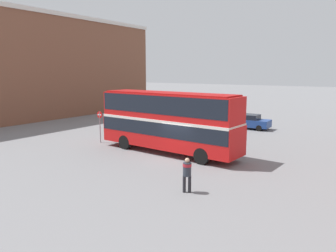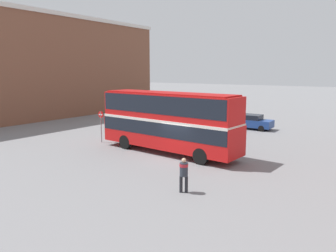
% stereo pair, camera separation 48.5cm
% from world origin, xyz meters
% --- Properties ---
extents(ground_plane, '(240.00, 240.00, 0.00)m').
position_xyz_m(ground_plane, '(0.00, 0.00, 0.00)').
color(ground_plane, slate).
extents(building_row_left, '(11.88, 34.27, 13.20)m').
position_xyz_m(building_row_left, '(-28.50, 8.32, 6.61)').
color(building_row_left, brown).
rests_on(building_row_left, ground_plane).
extents(double_decker_bus, '(11.41, 3.08, 4.50)m').
position_xyz_m(double_decker_bus, '(-1.56, 1.16, 2.59)').
color(double_decker_bus, red).
rests_on(double_decker_bus, ground_plane).
extents(pedestrian_foreground, '(0.60, 0.60, 1.78)m').
position_xyz_m(pedestrian_foreground, '(3.81, -4.96, 1.09)').
color(pedestrian_foreground, '#232328').
rests_on(pedestrian_foreground, ground_plane).
extents(parked_car_kerb_near, '(4.92, 2.52, 1.45)m').
position_xyz_m(parked_car_kerb_near, '(-12.66, 12.97, 0.75)').
color(parked_car_kerb_near, maroon).
rests_on(parked_car_kerb_near, ground_plane).
extents(parked_car_kerb_far, '(4.13, 2.02, 1.52)m').
position_xyz_m(parked_car_kerb_far, '(-0.33, 14.56, 0.77)').
color(parked_car_kerb_far, navy).
rests_on(parked_car_kerb_far, ground_plane).
extents(no_entry_sign, '(0.58, 0.08, 2.68)m').
position_xyz_m(no_entry_sign, '(-8.33, 0.81, 1.76)').
color(no_entry_sign, gray).
rests_on(no_entry_sign, ground_plane).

